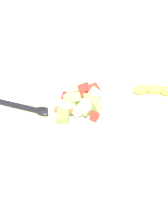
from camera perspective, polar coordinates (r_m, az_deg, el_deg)
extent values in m
plane|color=silver|center=(0.89, 0.01, -2.85)|extent=(2.40, 2.40, 0.00)
cube|color=tan|center=(0.88, 0.01, -2.73)|extent=(0.51, 0.31, 0.01)
cylinder|color=white|center=(0.86, 0.00, -0.81)|extent=(0.20, 0.20, 0.06)
torus|color=white|center=(0.84, 0.00, 0.56)|extent=(0.22, 0.22, 0.02)
cube|color=red|center=(0.87, 0.15, 4.72)|extent=(0.05, 0.05, 0.03)
cube|color=#8CB74C|center=(0.82, 0.60, 2.91)|extent=(0.04, 0.04, 0.03)
cube|color=#A3CC6B|center=(0.81, 2.44, 1.70)|extent=(0.04, 0.03, 0.05)
cube|color=#93C160|center=(0.81, -1.53, 2.86)|extent=(0.04, 0.05, 0.04)
cube|color=beige|center=(0.79, 0.59, 1.90)|extent=(0.04, 0.04, 0.04)
cube|color=red|center=(0.79, 2.24, -0.88)|extent=(0.02, 0.02, 0.02)
cube|color=beige|center=(0.88, -1.68, 4.64)|extent=(0.05, 0.05, 0.04)
cube|color=#E5D684|center=(0.79, 0.10, 0.80)|extent=(0.04, 0.04, 0.04)
cube|color=red|center=(0.87, -3.94, 3.37)|extent=(0.03, 0.03, 0.02)
sphere|color=brown|center=(0.83, -5.59, 0.49)|extent=(0.04, 0.03, 0.03)
cube|color=#E5D684|center=(0.83, 2.08, 3.55)|extent=(0.04, 0.04, 0.04)
cube|color=beige|center=(0.79, -1.45, 0.10)|extent=(0.04, 0.04, 0.03)
cube|color=beige|center=(0.81, -2.93, 1.54)|extent=(0.04, 0.04, 0.04)
cube|color=#8CB74C|center=(0.80, -4.49, -0.88)|extent=(0.05, 0.05, 0.03)
cube|color=red|center=(0.86, 1.95, 4.43)|extent=(0.06, 0.06, 0.04)
cube|color=red|center=(0.83, -0.79, 3.41)|extent=(0.03, 0.03, 0.02)
sphere|color=brown|center=(0.79, -2.61, 0.08)|extent=(0.03, 0.03, 0.02)
cube|color=#E5D684|center=(0.83, -3.01, 2.86)|extent=(0.04, 0.03, 0.03)
ellipsoid|color=black|center=(0.92, -8.57, 0.19)|extent=(0.06, 0.05, 0.01)
cube|color=black|center=(0.96, -14.60, 1.47)|extent=(0.18, 0.06, 0.01)
ellipsoid|color=yellow|center=(1.01, 16.99, 4.25)|extent=(0.06, 0.05, 0.04)
ellipsoid|color=yellow|center=(1.00, 14.39, 4.67)|extent=(0.07, 0.06, 0.04)
ellipsoid|color=yellow|center=(0.99, 11.79, 4.64)|extent=(0.07, 0.06, 0.04)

